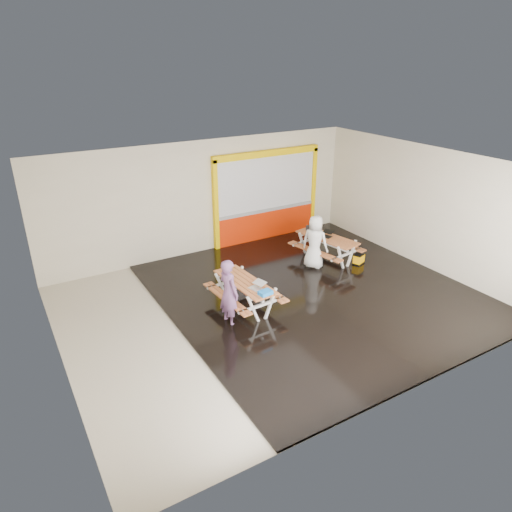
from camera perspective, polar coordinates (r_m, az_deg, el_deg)
room at (r=10.89m, az=2.41°, el=1.96°), size 10.02×8.02×3.52m
deck at (r=12.29m, az=7.19°, el=-4.42°), size 7.50×7.98×0.05m
kiosk at (r=15.24m, az=1.33°, el=7.22°), size 3.88×0.16×3.00m
picnic_table_left at (r=11.20m, az=-1.38°, el=-3.95°), size 1.41×1.98×0.76m
picnic_table_right at (r=13.95m, az=8.75°, el=1.65°), size 1.68×2.18×0.79m
person_left at (r=10.54m, az=-3.39°, el=-4.55°), size 0.47×0.64×1.63m
person_right at (r=13.35m, az=7.30°, el=1.74°), size 0.82×0.92×1.57m
laptop_left at (r=10.77m, az=0.13°, el=-3.78°), size 0.41×0.38×0.15m
laptop_right at (r=13.92m, az=8.75°, el=2.63°), size 0.45×0.42×0.15m
blue_pouch at (r=10.51m, az=1.17°, el=-4.56°), size 0.33×0.25×0.09m
toolbox at (r=14.34m, az=6.95°, el=3.51°), size 0.36×0.20×0.20m
backpack at (r=14.78m, az=7.35°, el=3.50°), size 0.32×0.26×0.47m
dark_case at (r=13.89m, az=7.30°, el=-0.48°), size 0.44×0.35×0.16m
fluke_bag at (r=14.01m, az=12.61°, el=-0.34°), size 0.43×0.35×0.32m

